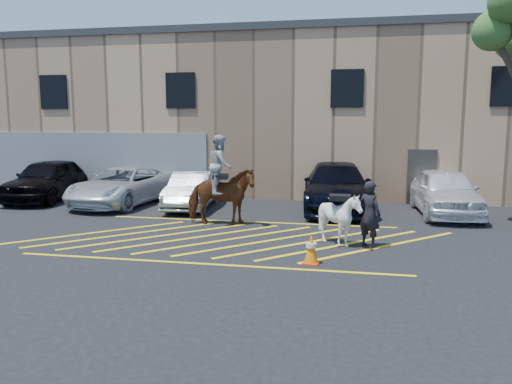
% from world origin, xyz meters
% --- Properties ---
extents(ground, '(90.00, 90.00, 0.00)m').
position_xyz_m(ground, '(0.00, 0.00, 0.00)').
color(ground, black).
rests_on(ground, ground).
extents(car_black_suv, '(2.64, 5.30, 1.74)m').
position_xyz_m(car_black_suv, '(-9.29, 5.11, 0.87)').
color(car_black_suv, black).
rests_on(car_black_suv, ground).
extents(car_white_pickup, '(3.04, 5.58, 1.48)m').
position_xyz_m(car_white_pickup, '(-5.66, 4.63, 0.74)').
color(car_white_pickup, silver).
rests_on(car_white_pickup, ground).
extents(car_silver_sedan, '(1.94, 4.35, 1.39)m').
position_xyz_m(car_silver_sedan, '(-2.71, 4.44, 0.69)').
color(car_silver_sedan, gray).
rests_on(car_silver_sedan, ground).
extents(car_blue_suv, '(2.90, 6.13, 1.73)m').
position_xyz_m(car_blue_suv, '(2.73, 5.18, 0.86)').
color(car_blue_suv, black).
rests_on(car_blue_suv, ground).
extents(car_white_suv, '(2.16, 4.93, 1.65)m').
position_xyz_m(car_white_suv, '(6.55, 4.82, 0.83)').
color(car_white_suv, white).
rests_on(car_white_suv, ground).
extents(handler, '(0.77, 0.72, 1.77)m').
position_xyz_m(handler, '(3.80, -0.38, 0.88)').
color(handler, black).
rests_on(handler, ground).
extents(warehouse, '(32.42, 10.20, 7.30)m').
position_xyz_m(warehouse, '(-0.01, 11.99, 3.65)').
color(warehouse, tan).
rests_on(warehouse, ground).
extents(hatching_zone, '(12.60, 5.12, 0.01)m').
position_xyz_m(hatching_zone, '(-0.00, -0.30, 0.01)').
color(hatching_zone, yellow).
rests_on(hatching_zone, ground).
extents(mounted_bay, '(2.31, 1.33, 2.88)m').
position_xyz_m(mounted_bay, '(-0.79, 1.58, 1.16)').
color(mounted_bay, '#603216').
rests_on(mounted_bay, ground).
extents(saddled_white, '(1.19, 1.34, 1.46)m').
position_xyz_m(saddled_white, '(3.02, -0.39, 0.74)').
color(saddled_white, white).
rests_on(saddled_white, ground).
extents(traffic_cone, '(0.43, 0.43, 0.73)m').
position_xyz_m(traffic_cone, '(2.44, -2.26, 0.37)').
color(traffic_cone, '#EC3709').
rests_on(traffic_cone, ground).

